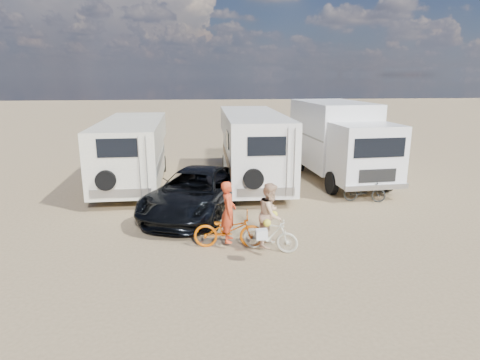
{
  "coord_description": "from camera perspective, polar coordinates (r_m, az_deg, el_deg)",
  "views": [
    {
      "loc": [
        -2.01,
        -10.52,
        4.6
      ],
      "look_at": [
        -0.74,
        2.28,
        1.3
      ],
      "focal_mm": 30.74,
      "sensor_mm": 36.0,
      "label": 1
    }
  ],
  "objects": [
    {
      "name": "cooler",
      "position": [
        15.04,
        -2.19,
        -2.56
      ],
      "size": [
        0.66,
        0.58,
        0.44
      ],
      "primitive_type": "cube",
      "rotation": [
        0.0,
        0.0,
        -0.4
      ],
      "color": "teal",
      "rests_on": "ground"
    },
    {
      "name": "bike_woman",
      "position": [
        11.08,
        4.22,
        -7.63
      ],
      "size": [
        1.55,
        1.02,
        0.91
      ],
      "primitive_type": "imported",
      "rotation": [
        0.0,
        0.0,
        1.14
      ],
      "color": "beige",
      "rests_on": "ground"
    },
    {
      "name": "dark_suv",
      "position": [
        14.01,
        -6.09,
        -1.65
      ],
      "size": [
        4.21,
        5.92,
        1.5
      ],
      "primitive_type": "imported",
      "rotation": [
        0.0,
        0.0,
        -0.36
      ],
      "color": "black",
      "rests_on": "ground"
    },
    {
      "name": "rider_man",
      "position": [
        11.16,
        -1.61,
        -5.29
      ],
      "size": [
        0.47,
        0.65,
        1.68
      ],
      "primitive_type": "imported",
      "rotation": [
        0.0,
        0.0,
        1.46
      ],
      "color": "red",
      "rests_on": "ground"
    },
    {
      "name": "crate",
      "position": [
        15.77,
        1.95,
        -1.86
      ],
      "size": [
        0.61,
        0.61,
        0.38
      ],
      "primitive_type": "cube",
      "rotation": [
        0.0,
        0.0,
        0.34
      ],
      "color": "#8F7D4F",
      "rests_on": "ground"
    },
    {
      "name": "bike_man",
      "position": [
        11.28,
        -1.6,
        -6.92
      ],
      "size": [
        1.97,
        0.87,
        1.0
      ],
      "primitive_type": "imported",
      "rotation": [
        0.0,
        0.0,
        1.46
      ],
      "color": "#CC5604",
      "rests_on": "ground"
    },
    {
      "name": "rider_woman",
      "position": [
        10.94,
        4.26,
        -5.69
      ],
      "size": [
        0.93,
        1.02,
        1.71
      ],
      "primitive_type": "imported",
      "rotation": [
        0.0,
        0.0,
        1.14
      ],
      "color": "tan",
      "rests_on": "ground"
    },
    {
      "name": "box_truck",
      "position": [
        18.65,
        13.8,
        5.06
      ],
      "size": [
        3.13,
        6.93,
        3.43
      ],
      "primitive_type": null,
      "rotation": [
        0.0,
        0.0,
        0.08
      ],
      "color": "white",
      "rests_on": "ground"
    },
    {
      "name": "bike_parked",
      "position": [
        15.97,
        16.92,
        -1.5
      ],
      "size": [
        1.61,
        0.91,
        0.8
      ],
      "primitive_type": "imported",
      "rotation": [
        0.0,
        0.0,
        1.31
      ],
      "color": "black",
      "rests_on": "ground"
    },
    {
      "name": "ground",
      "position": [
        11.65,
        4.78,
        -8.91
      ],
      "size": [
        140.0,
        140.0,
        0.0
      ],
      "primitive_type": "plane",
      "color": "#9B815C",
      "rests_on": "ground"
    },
    {
      "name": "rv_left",
      "position": [
        18.09,
        -14.62,
        3.64
      ],
      "size": [
        2.64,
        7.59,
        2.74
      ],
      "primitive_type": null,
      "rotation": [
        0.0,
        0.0,
        0.03
      ],
      "color": "white",
      "rests_on": "ground"
    },
    {
      "name": "rv_main",
      "position": [
        17.78,
        1.76,
        4.39
      ],
      "size": [
        2.46,
        7.91,
        3.03
      ],
      "primitive_type": null,
      "rotation": [
        0.0,
        0.0,
        -0.01
      ],
      "color": "white",
      "rests_on": "ground"
    }
  ]
}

